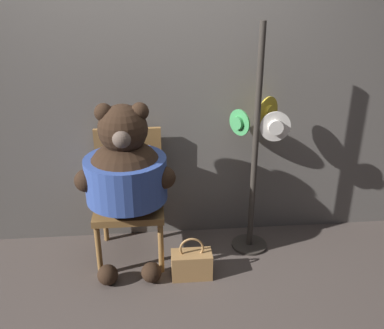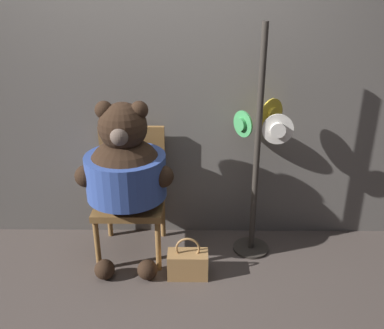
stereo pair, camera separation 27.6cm
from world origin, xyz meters
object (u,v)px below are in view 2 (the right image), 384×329
Objects in this scene: hat_display_rack at (260,156)px; handbag_on_ground at (188,264)px; teddy_bear at (126,171)px; chair at (131,189)px.

hat_display_rack is 0.93m from handbag_on_ground.
teddy_bear is 0.80m from handbag_on_ground.
hat_display_rack reaches higher than teddy_bear.
teddy_bear is 0.97m from hat_display_rack.
handbag_on_ground is (-0.52, -0.36, -0.68)m from hat_display_rack.
hat_display_rack is (0.96, 0.15, 0.06)m from teddy_bear.
chair is 0.99m from hat_display_rack.
teddy_bear is at bearing -171.18° from hat_display_rack.
handbag_on_ground is at bearing -26.06° from teddy_bear.
teddy_bear reaches higher than handbag_on_ground.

